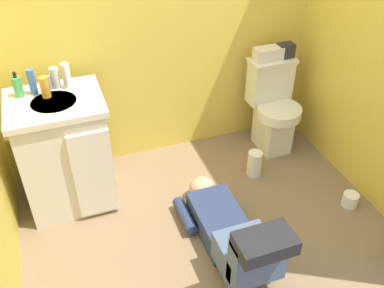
{
  "coord_description": "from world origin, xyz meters",
  "views": [
    {
      "loc": [
        -0.77,
        -1.82,
        2.15
      ],
      "look_at": [
        0.02,
        0.37,
        0.45
      ],
      "focal_mm": 39.67,
      "sensor_mm": 36.0,
      "label": 1
    }
  ],
  "objects_px": {
    "faucet": "(50,83)",
    "tissue_box": "(268,54)",
    "toilet": "(273,107)",
    "bottle_amber": "(45,87)",
    "vanity_cabinet": "(65,152)",
    "person_plumber": "(231,233)",
    "toiletry_bag": "(286,50)",
    "soap_dispenser": "(18,87)",
    "paper_towel_roll": "(254,164)",
    "toilet_paper_roll": "(350,200)",
    "bottle_white": "(66,76)",
    "bottle_clear": "(55,78)",
    "bottle_blue": "(32,82)"
  },
  "relations": [
    {
      "from": "vanity_cabinet",
      "to": "toilet",
      "type": "bearing_deg",
      "value": 3.71
    },
    {
      "from": "bottle_amber",
      "to": "bottle_clear",
      "type": "bearing_deg",
      "value": 54.42
    },
    {
      "from": "toilet",
      "to": "toilet_paper_roll",
      "type": "height_order",
      "value": "toilet"
    },
    {
      "from": "toilet",
      "to": "bottle_amber",
      "type": "height_order",
      "value": "bottle_amber"
    },
    {
      "from": "person_plumber",
      "to": "tissue_box",
      "type": "bearing_deg",
      "value": 54.67
    },
    {
      "from": "faucet",
      "to": "tissue_box",
      "type": "bearing_deg",
      "value": 1.83
    },
    {
      "from": "faucet",
      "to": "soap_dispenser",
      "type": "height_order",
      "value": "soap_dispenser"
    },
    {
      "from": "toilet",
      "to": "soap_dispenser",
      "type": "xyz_separation_m",
      "value": [
        -1.84,
        0.02,
        0.52
      ]
    },
    {
      "from": "bottle_blue",
      "to": "bottle_clear",
      "type": "xyz_separation_m",
      "value": [
        0.14,
        0.03,
        -0.01
      ]
    },
    {
      "from": "faucet",
      "to": "toilet_paper_roll",
      "type": "relative_size",
      "value": 0.91
    },
    {
      "from": "toilet",
      "to": "vanity_cabinet",
      "type": "xyz_separation_m",
      "value": [
        -1.65,
        -0.11,
        0.05
      ]
    },
    {
      "from": "toilet",
      "to": "bottle_white",
      "type": "distance_m",
      "value": 1.63
    },
    {
      "from": "vanity_cabinet",
      "to": "faucet",
      "type": "distance_m",
      "value": 0.47
    },
    {
      "from": "faucet",
      "to": "bottle_clear",
      "type": "height_order",
      "value": "bottle_clear"
    },
    {
      "from": "paper_towel_roll",
      "to": "toilet_paper_roll",
      "type": "xyz_separation_m",
      "value": [
        0.49,
        -0.54,
        -0.06
      ]
    },
    {
      "from": "toilet",
      "to": "tissue_box",
      "type": "xyz_separation_m",
      "value": [
        -0.05,
        0.09,
        0.43
      ]
    },
    {
      "from": "person_plumber",
      "to": "vanity_cabinet",
      "type": "bearing_deg",
      "value": 135.49
    },
    {
      "from": "tissue_box",
      "to": "bottle_white",
      "type": "relative_size",
      "value": 1.3
    },
    {
      "from": "person_plumber",
      "to": "soap_dispenser",
      "type": "height_order",
      "value": "soap_dispenser"
    },
    {
      "from": "tissue_box",
      "to": "toiletry_bag",
      "type": "relative_size",
      "value": 1.77
    },
    {
      "from": "bottle_white",
      "to": "toilet_paper_roll",
      "type": "bearing_deg",
      "value": -27.18
    },
    {
      "from": "toiletry_bag",
      "to": "bottle_clear",
      "type": "relative_size",
      "value": 0.88
    },
    {
      "from": "vanity_cabinet",
      "to": "toiletry_bag",
      "type": "relative_size",
      "value": 6.61
    },
    {
      "from": "faucet",
      "to": "toiletry_bag",
      "type": "relative_size",
      "value": 0.81
    },
    {
      "from": "paper_towel_roll",
      "to": "toiletry_bag",
      "type": "bearing_deg",
      "value": 45.35
    },
    {
      "from": "tissue_box",
      "to": "toiletry_bag",
      "type": "distance_m",
      "value": 0.15
    },
    {
      "from": "person_plumber",
      "to": "toiletry_bag",
      "type": "distance_m",
      "value": 1.51
    },
    {
      "from": "toilet_paper_roll",
      "to": "toiletry_bag",
      "type": "bearing_deg",
      "value": 95.23
    },
    {
      "from": "person_plumber",
      "to": "soap_dispenser",
      "type": "distance_m",
      "value": 1.6
    },
    {
      "from": "bottle_blue",
      "to": "paper_towel_roll",
      "type": "xyz_separation_m",
      "value": [
        1.45,
        -0.34,
        -0.8
      ]
    },
    {
      "from": "toilet",
      "to": "faucet",
      "type": "height_order",
      "value": "faucet"
    },
    {
      "from": "tissue_box",
      "to": "toilet_paper_roll",
      "type": "distance_m",
      "value": 1.23
    },
    {
      "from": "bottle_amber",
      "to": "bottle_blue",
      "type": "bearing_deg",
      "value": 135.65
    },
    {
      "from": "toilet",
      "to": "paper_towel_roll",
      "type": "bearing_deg",
      "value": -133.2
    },
    {
      "from": "paper_towel_roll",
      "to": "toilet_paper_roll",
      "type": "height_order",
      "value": "paper_towel_roll"
    },
    {
      "from": "vanity_cabinet",
      "to": "toiletry_bag",
      "type": "height_order",
      "value": "toiletry_bag"
    },
    {
      "from": "toiletry_bag",
      "to": "vanity_cabinet",
      "type": "bearing_deg",
      "value": -173.57
    },
    {
      "from": "bottle_amber",
      "to": "bottle_clear",
      "type": "relative_size",
      "value": 0.97
    },
    {
      "from": "faucet",
      "to": "soap_dispenser",
      "type": "relative_size",
      "value": 0.6
    },
    {
      "from": "person_plumber",
      "to": "bottle_blue",
      "type": "relative_size",
      "value": 6.33
    },
    {
      "from": "paper_towel_roll",
      "to": "toilet_paper_roll",
      "type": "relative_size",
      "value": 1.92
    },
    {
      "from": "toilet",
      "to": "bottle_white",
      "type": "bearing_deg",
      "value": 178.84
    },
    {
      "from": "bottle_amber",
      "to": "faucet",
      "type": "bearing_deg",
      "value": 69.42
    },
    {
      "from": "toilet",
      "to": "vanity_cabinet",
      "type": "height_order",
      "value": "vanity_cabinet"
    },
    {
      "from": "faucet",
      "to": "toiletry_bag",
      "type": "xyz_separation_m",
      "value": [
        1.75,
        0.05,
        -0.06
      ]
    },
    {
      "from": "vanity_cabinet",
      "to": "tissue_box",
      "type": "height_order",
      "value": "tissue_box"
    },
    {
      "from": "vanity_cabinet",
      "to": "bottle_white",
      "type": "xyz_separation_m",
      "value": [
        0.11,
        0.14,
        0.49
      ]
    },
    {
      "from": "toilet",
      "to": "bottle_amber",
      "type": "xyz_separation_m",
      "value": [
        -1.68,
        -0.05,
        0.52
      ]
    },
    {
      "from": "soap_dispenser",
      "to": "paper_towel_roll",
      "type": "distance_m",
      "value": 1.76
    },
    {
      "from": "person_plumber",
      "to": "toilet_paper_roll",
      "type": "bearing_deg",
      "value": 5.57
    }
  ]
}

